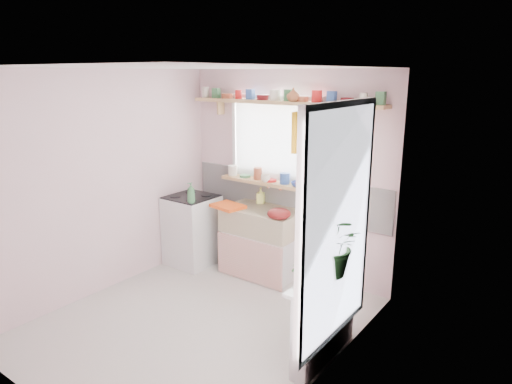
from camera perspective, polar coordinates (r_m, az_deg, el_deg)
The scene contains 19 objects.
room at distance 4.62m, azimuth 5.85°, elevation 1.05°, with size 3.20×3.20×3.20m.
sink_unit at distance 5.67m, azimuth 0.74°, elevation -6.21°, with size 0.95×0.65×1.11m.
cooker at distance 6.06m, azimuth -7.98°, elevation -4.67°, with size 0.58×0.58×0.93m.
radiator_ledge at distance 4.15m, azimuth 8.55°, elevation -15.19°, with size 0.22×0.95×0.78m.
windowsill at distance 5.60m, azimuth 1.87°, elevation 1.12°, with size 1.40×0.22×0.04m, color tan.
pine_shelf at distance 5.36m, azimuth 3.24°, elevation 11.11°, with size 2.52×0.24×0.04m, color tan.
shelf_crockery at distance 5.36m, azimuth 3.25°, elevation 11.91°, with size 2.47×0.11×0.12m.
sill_crockery at distance 5.59m, azimuth 1.73°, elevation 1.90°, with size 1.35×0.11×0.12m.
dish_tray at distance 5.60m, azimuth -3.53°, elevation -1.78°, with size 0.38×0.29×0.04m, color #F85616.
colander at distance 5.16m, azimuth 2.90°, elevation -2.72°, with size 0.27×0.27×0.12m, color maroon.
jade_plant at distance 3.91m, azimuth 9.79°, elevation -6.46°, with size 0.51×0.44×0.57m, color #306C2B.
fruit_bowl at distance 4.32m, azimuth 10.22°, elevation -7.80°, with size 0.34×0.34×0.08m, color silver.
herb_pot at distance 3.72m, azimuth 5.29°, elevation -10.38°, with size 0.11×0.08×0.22m, color #27612A.
soap_bottle_sink at distance 5.76m, azimuth 0.59°, elevation -0.44°, with size 0.09×0.09×0.20m, color #F0F86E.
sill_cup at distance 5.56m, azimuth 1.19°, elevation 1.72°, with size 0.11×0.11×0.09m, color silver.
sill_bowl at distance 5.35m, azimuth 5.41°, elevation 0.95°, with size 0.19×0.19×0.06m, color #334BA8.
shelf_vase at distance 5.21m, azimuth 4.69°, elevation 12.04°, with size 0.15×0.15×0.15m, color #99532F.
cooker_bottle at distance 5.59m, azimuth -8.13°, elevation -0.10°, with size 0.10×0.10×0.25m, color #3F7F4B.
fruit at distance 4.30m, azimuth 10.37°, elevation -7.02°, with size 0.20×0.14×0.10m.
Camera 1 is at (2.92, -3.02, 2.46)m, focal length 32.00 mm.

